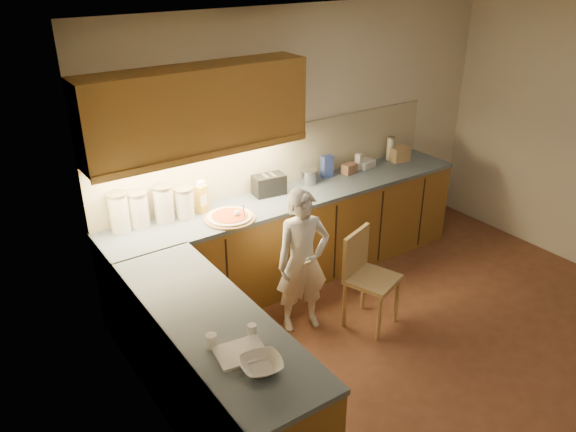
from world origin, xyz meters
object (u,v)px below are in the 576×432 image
object	(u,v)px
child	(303,262)
pizza_on_board	(230,217)
oil_jug	(202,198)
toaster	(269,185)
wooden_chair	(366,272)

from	to	relation	value
child	pizza_on_board	bearing A→B (deg)	137.43
child	oil_jug	bearing A→B (deg)	135.10
pizza_on_board	toaster	xyz separation A→B (m)	(0.58, 0.27, 0.08)
pizza_on_board	child	size ratio (longest dim) A/B	0.35
child	wooden_chair	bearing A→B (deg)	-14.89
pizza_on_board	toaster	size ratio (longest dim) A/B	1.40
wooden_chair	toaster	distance (m)	1.25
pizza_on_board	oil_jug	distance (m)	0.32
child	toaster	xyz separation A→B (m)	(0.21, 0.84, 0.37)
child	oil_jug	xyz separation A→B (m)	(-0.50, 0.84, 0.41)
child	wooden_chair	world-z (taller)	child
pizza_on_board	toaster	bearing A→B (deg)	25.08
pizza_on_board	wooden_chair	xyz separation A→B (m)	(0.85, -0.84, -0.43)
toaster	child	bearing A→B (deg)	-96.64
child	oil_jug	distance (m)	1.06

